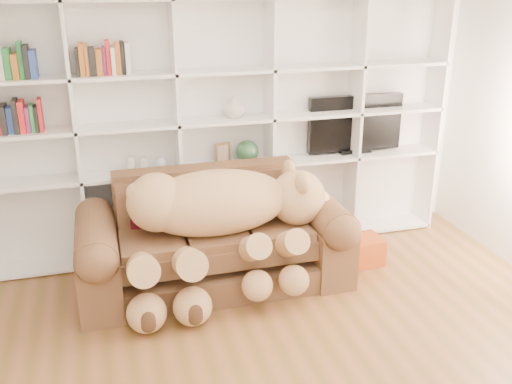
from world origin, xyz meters
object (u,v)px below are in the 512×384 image
object	(u,v)px
sofa	(214,244)
teddy_bear	(219,218)
gift_box	(364,250)
tv	(355,124)

from	to	relation	value
sofa	teddy_bear	bearing A→B (deg)	-85.82
gift_box	tv	xyz separation A→B (m)	(0.18, 0.74, 1.02)
sofa	teddy_bear	size ratio (longest dim) A/B	1.24
sofa	gift_box	size ratio (longest dim) A/B	7.21
tv	sofa	bearing A→B (deg)	-156.58
sofa	tv	distance (m)	1.92
teddy_bear	gift_box	distance (m)	1.53
gift_box	tv	distance (m)	1.28
sofa	tv	size ratio (longest dim) A/B	2.33
gift_box	sofa	bearing A→B (deg)	178.32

